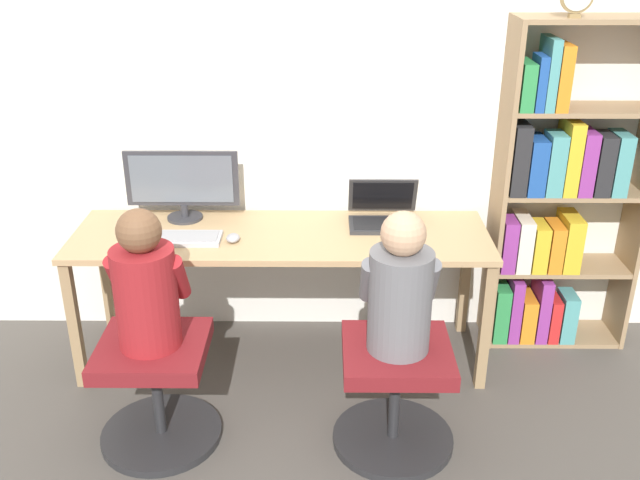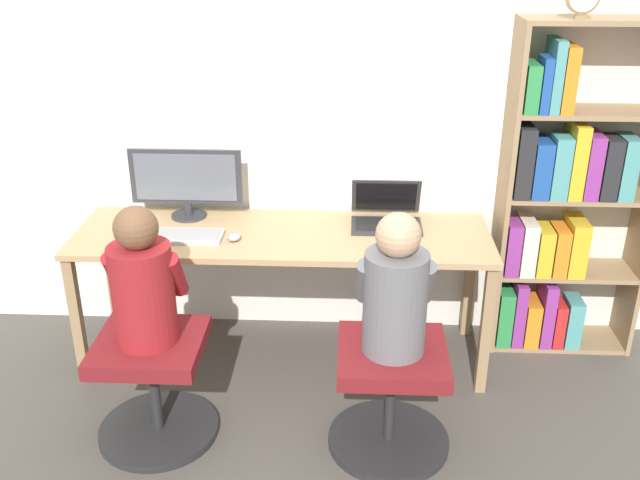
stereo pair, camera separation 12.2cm
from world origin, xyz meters
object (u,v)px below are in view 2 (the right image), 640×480
Objects in this scene: keyboard at (183,236)px; person_at_laptop at (396,291)px; office_chair_left at (154,383)px; bookshelf at (559,209)px; office_chair_right at (391,393)px; desktop_monitor at (186,182)px; laptop at (386,216)px; person_at_monitor at (142,283)px.

person_at_laptop is at bearing -30.76° from keyboard.
bookshelf reaches higher than office_chair_left.
person_at_laptop reaches higher than keyboard.
desktop_monitor is at bearing 139.70° from office_chair_right.
person_at_monitor reaches higher than laptop.
person_at_laptop is at bearing 90.00° from office_chair_right.
laptop is 0.58× the size of person_at_laptop.
person_at_monitor reaches higher than office_chair_right.
desktop_monitor reaches higher than office_chair_right.
person_at_laptop reaches higher than office_chair_right.
office_chair_right is (1.01, -0.60, -0.45)m from keyboard.
bookshelf is at bearing 8.29° from keyboard.
office_chair_right is at bearing -89.53° from laptop.
keyboard is 0.72× the size of office_chair_left.
laptop is 1.03m from keyboard.
office_chair_right is 0.50m from person_at_laptop.
person_at_monitor reaches higher than desktop_monitor.
laptop is 0.66× the size of office_chair_right.
desktop_monitor reaches higher than laptop.
office_chair_right is at bearing -90.00° from person_at_laptop.
person_at_monitor reaches higher than keyboard.
office_chair_left is 0.88× the size of person_at_laptop.
person_at_monitor is (-0.04, -0.58, 0.04)m from keyboard.
office_chair_left is at bearing -142.17° from laptop.
person_at_monitor is (-1.04, 0.03, 0.50)m from office_chair_right.
desktop_monitor is at bearing 96.55° from keyboard.
bookshelf is at bearing 24.02° from office_chair_left.
desktop_monitor is at bearing 139.83° from person_at_laptop.
office_chair_right is (1.04, -0.02, 0.00)m from office_chair_left.
desktop_monitor is 1.08× the size of office_chair_left.
person_at_laptop is (1.04, -0.02, 0.00)m from person_at_monitor.
person_at_monitor is (-1.04, -0.80, 0.01)m from laptop.
bookshelf is (1.91, -0.00, -0.11)m from desktop_monitor.
office_chair_left is (-1.04, -0.80, -0.49)m from laptop.
office_chair_left is at bearing -90.00° from person_at_monitor.
office_chair_right is at bearing -1.27° from office_chair_left.
office_chair_right is at bearing -1.50° from person_at_monitor.
person_at_laptop is 0.35× the size of bookshelf.
bookshelf is at bearing 45.13° from office_chair_right.
office_chair_left is at bearing 178.96° from person_at_laptop.
person_at_laptop reaches higher than desktop_monitor.
person_at_laptop is at bearing -40.17° from desktop_monitor.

